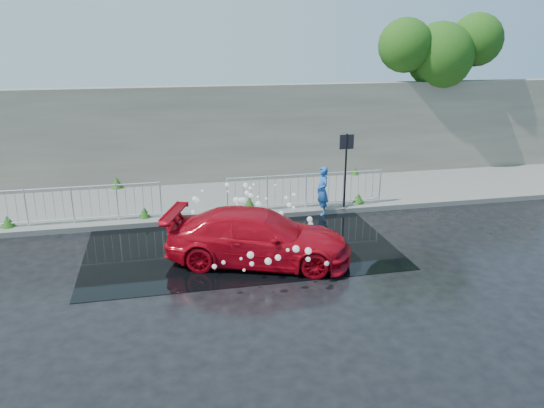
{
  "coord_description": "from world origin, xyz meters",
  "views": [
    {
      "loc": [
        -1.47,
        -12.1,
        5.39
      ],
      "look_at": [
        1.45,
        1.28,
        1.0
      ],
      "focal_mm": 35.0,
      "sensor_mm": 36.0,
      "label": 1
    }
  ],
  "objects": [
    {
      "name": "red_car",
      "position": [
        0.79,
        -0.2,
        0.66
      ],
      "size": [
        4.88,
        3.24,
        1.31
      ],
      "primitive_type": "imported",
      "rotation": [
        0.0,
        0.0,
        1.23
      ],
      "color": "#AA0614",
      "rests_on": "ground"
    },
    {
      "name": "pavement",
      "position": [
        0.0,
        5.0,
        0.07
      ],
      "size": [
        30.0,
        4.0,
        0.15
      ],
      "primitive_type": "cube",
      "color": "#5F5F5A",
      "rests_on": "ground"
    },
    {
      "name": "railing_right",
      "position": [
        3.0,
        3.35,
        0.74
      ],
      "size": [
        5.05,
        0.05,
        1.1
      ],
      "color": "silver",
      "rests_on": "pavement"
    },
    {
      "name": "curb",
      "position": [
        0.0,
        3.0,
        0.08
      ],
      "size": [
        30.0,
        0.25,
        0.16
      ],
      "primitive_type": "cube",
      "color": "#5F5F5A",
      "rests_on": "ground"
    },
    {
      "name": "weeds",
      "position": [
        -0.3,
        4.47,
        0.33
      ],
      "size": [
        12.17,
        3.93,
        0.44
      ],
      "color": "#214B14",
      "rests_on": "pavement"
    },
    {
      "name": "railing_left",
      "position": [
        -4.0,
        3.35,
        0.74
      ],
      "size": [
        5.05,
        0.05,
        1.1
      ],
      "color": "silver",
      "rests_on": "pavement"
    },
    {
      "name": "sign_post",
      "position": [
        4.2,
        3.1,
        1.72
      ],
      "size": [
        0.45,
        0.06,
        2.5
      ],
      "color": "black",
      "rests_on": "ground"
    },
    {
      "name": "person",
      "position": [
        3.43,
        3.0,
        0.76
      ],
      "size": [
        0.41,
        0.58,
        1.52
      ],
      "primitive_type": "imported",
      "rotation": [
        0.0,
        0.0,
        -1.5
      ],
      "color": "#2155A9",
      "rests_on": "ground"
    },
    {
      "name": "water_spray",
      "position": [
        0.93,
        0.95,
        0.75
      ],
      "size": [
        3.56,
        5.32,
        1.05
      ],
      "color": "white",
      "rests_on": "ground"
    },
    {
      "name": "ground",
      "position": [
        0.0,
        0.0,
        0.0
      ],
      "size": [
        90.0,
        90.0,
        0.0
      ],
      "primitive_type": "plane",
      "color": "black",
      "rests_on": "ground"
    },
    {
      "name": "tree",
      "position": [
        9.5,
        7.41,
        4.81
      ],
      "size": [
        5.06,
        2.6,
        6.23
      ],
      "color": "#332114",
      "rests_on": "ground"
    },
    {
      "name": "puddle",
      "position": [
        0.5,
        1.0,
        0.01
      ],
      "size": [
        8.0,
        5.0,
        0.01
      ],
      "primitive_type": "cube",
      "color": "black",
      "rests_on": "ground"
    },
    {
      "name": "retaining_wall",
      "position": [
        0.0,
        7.2,
        1.9
      ],
      "size": [
        30.0,
        0.6,
        3.5
      ],
      "primitive_type": "cube",
      "color": "#686157",
      "rests_on": "pavement"
    }
  ]
}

